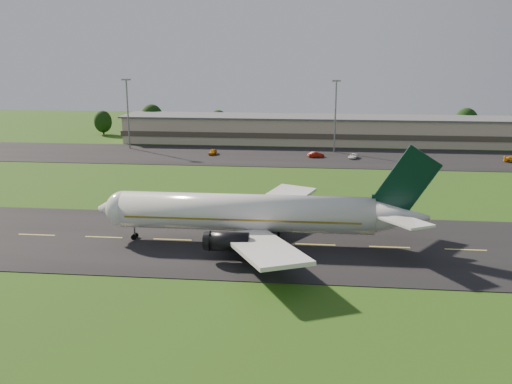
# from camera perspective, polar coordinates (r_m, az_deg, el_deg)

# --- Properties ---
(ground) EXTENTS (360.00, 360.00, 0.00)m
(ground) POSITION_cam_1_polar(r_m,az_deg,el_deg) (86.72, 5.95, -5.31)
(ground) COLOR #254A12
(ground) RESTS_ON ground
(taxiway) EXTENTS (220.00, 30.00, 0.10)m
(taxiway) POSITION_cam_1_polar(r_m,az_deg,el_deg) (86.71, 5.95, -5.27)
(taxiway) COLOR black
(taxiway) RESTS_ON ground
(apron) EXTENTS (260.00, 30.00, 0.10)m
(apron) POSITION_cam_1_polar(r_m,az_deg,el_deg) (156.46, 6.06, 3.51)
(apron) COLOR black
(apron) RESTS_ON ground
(airliner) EXTENTS (51.22, 42.18, 15.57)m
(airliner) POSITION_cam_1_polar(r_m,az_deg,el_deg) (85.78, -0.41, -2.17)
(airliner) COLOR white
(airliner) RESTS_ON ground
(terminal) EXTENTS (145.00, 16.00, 8.40)m
(terminal) POSITION_cam_1_polar(r_m,az_deg,el_deg) (179.83, 8.16, 6.10)
(terminal) COLOR tan
(terminal) RESTS_ON ground
(light_mast_west) EXTENTS (2.40, 1.20, 20.35)m
(light_mast_west) POSITION_cam_1_polar(r_m,az_deg,el_deg) (171.51, -12.73, 8.46)
(light_mast_west) COLOR gray
(light_mast_west) RESTS_ON ground
(light_mast_centre) EXTENTS (2.40, 1.20, 20.35)m
(light_mast_centre) POSITION_cam_1_polar(r_m,az_deg,el_deg) (162.68, 7.96, 8.37)
(light_mast_centre) COLOR gray
(light_mast_centre) RESTS_ON ground
(tree_line) EXTENTS (193.78, 8.93, 10.61)m
(tree_line) POSITION_cam_1_polar(r_m,az_deg,el_deg) (192.21, 15.53, 6.61)
(tree_line) COLOR black
(tree_line) RESTS_ON ground
(service_vehicle_a) EXTENTS (1.95, 4.42, 1.48)m
(service_vehicle_a) POSITION_cam_1_polar(r_m,az_deg,el_deg) (159.40, -4.36, 4.03)
(service_vehicle_a) COLOR orange
(service_vehicle_a) RESTS_ON apron
(service_vehicle_b) EXTENTS (4.68, 2.88, 1.46)m
(service_vehicle_b) POSITION_cam_1_polar(r_m,az_deg,el_deg) (155.85, 6.00, 3.76)
(service_vehicle_b) COLOR #9F180A
(service_vehicle_b) RESTS_ON apron
(service_vehicle_c) EXTENTS (3.09, 4.77, 1.22)m
(service_vehicle_c) POSITION_cam_1_polar(r_m,az_deg,el_deg) (155.48, 9.71, 3.56)
(service_vehicle_c) COLOR white
(service_vehicle_c) RESTS_ON apron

